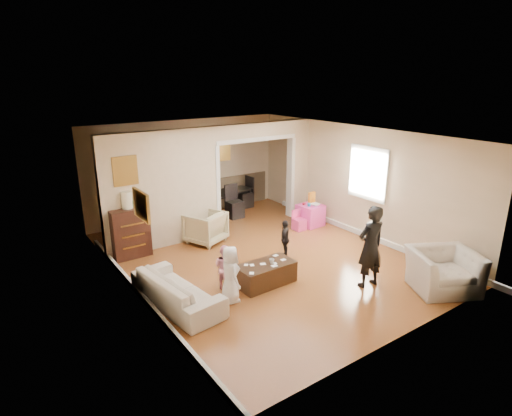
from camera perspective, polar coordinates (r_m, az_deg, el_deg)
floor at (r=9.01m, az=0.73°, el=-6.69°), size 7.00×7.00×0.00m
partition_left at (r=9.44m, az=-12.50°, el=2.43°), size 2.75×0.18×2.60m
partition_right at (r=11.41m, az=5.66°, el=5.38°), size 0.55×0.18×2.60m
partition_header at (r=10.39m, az=-0.05°, el=10.55°), size 2.22×0.18×0.35m
window_pane at (r=10.02m, az=15.00°, el=4.58°), size 0.03×0.95×1.10m
framed_art_partition at (r=8.95m, az=-17.36°, el=4.84°), size 0.45×0.03×0.55m
framed_art_sofa_wall at (r=6.69m, az=-15.33°, el=0.37°), size 0.03×0.55×0.40m
framed_art_alcove at (r=11.87m, az=-4.61°, el=7.85°), size 0.45×0.03×0.55m
sofa at (r=7.29m, az=-10.67°, el=-10.86°), size 0.98×1.96×0.55m
armchair_back at (r=9.73m, az=-6.90°, el=-2.62°), size 1.03×1.05×0.73m
armchair_front at (r=8.32m, az=24.11°, el=-7.78°), size 1.44×1.38×0.72m
dresser at (r=9.26m, az=-16.78°, el=-3.20°), size 0.78×0.44×1.07m
table_lamp at (r=9.04m, az=-17.18°, el=1.04°), size 0.22×0.22×0.36m
potted_plant at (r=9.11m, az=-15.97°, el=1.10°), size 0.28×0.24×0.31m
coffee_table at (r=7.85m, az=1.32°, el=-8.92°), size 1.11×0.58×0.41m
coffee_cup at (r=7.76m, az=2.15°, el=-7.23°), size 0.10×0.10×0.09m
play_table at (r=10.86m, az=7.38°, el=-0.96°), size 0.60×0.60×0.54m
cereal_box at (r=10.88m, az=7.59°, el=1.40°), size 0.20×0.08×0.30m
cyan_cup at (r=10.67m, az=7.23°, el=0.46°), size 0.08×0.08×0.08m
toy_block at (r=10.78m, az=6.54°, el=0.59°), size 0.10×0.09×0.05m
play_bowl at (r=10.72m, az=8.07°, el=0.44°), size 0.24×0.24×0.06m
dining_table at (r=11.89m, az=-4.57°, el=0.92°), size 1.87×1.34×0.59m
adult_person at (r=7.83m, az=15.30°, el=-5.08°), size 0.60×0.42×1.54m
child_kneel_a at (r=7.19m, az=-3.50°, el=-8.98°), size 0.38×0.53×1.00m
child_kneel_b at (r=7.64m, az=-4.30°, el=-7.99°), size 0.44×0.49×0.83m
child_toddler at (r=8.89m, az=3.97°, el=-4.19°), size 0.49×0.47×0.82m
craft_papers at (r=7.76m, az=1.39°, el=-7.55°), size 0.92×0.47×0.00m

